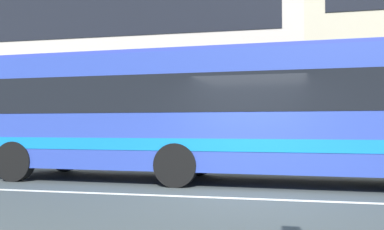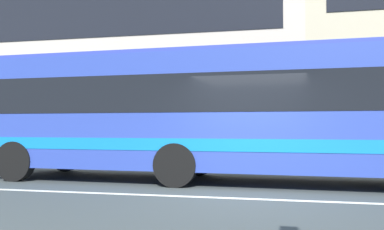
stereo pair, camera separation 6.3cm
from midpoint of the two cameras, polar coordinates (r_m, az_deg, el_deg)
The scene contains 4 objects.
ground_plane at distance 8.11m, azimuth 7.22°, elevation -11.36°, with size 160.00×160.00×0.00m, color #3C4445.
lane_centre_line at distance 8.11m, azimuth 7.22°, elevation -11.33°, with size 60.00×0.16×0.01m, color silver.
apartment_block_left at distance 25.40m, azimuth -12.79°, elevation 8.73°, with size 23.34×8.56×11.79m.
transit_bus at distance 10.42m, azimuth 3.67°, elevation 0.62°, with size 12.00×2.98×3.22m.
Camera 2 is at (0.77, -7.95, 1.39)m, focal length 38.74 mm.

